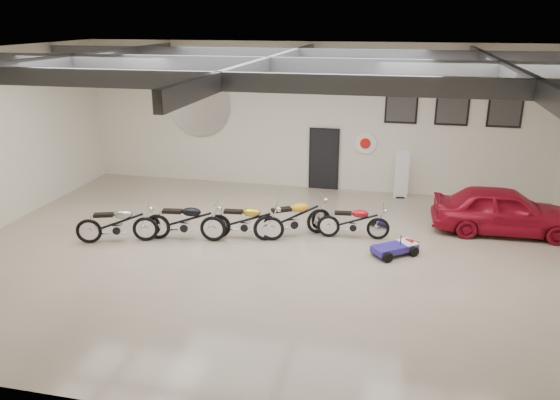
% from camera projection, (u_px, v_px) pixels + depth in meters
% --- Properties ---
extents(floor, '(16.00, 12.00, 0.01)m').
position_uv_depth(floor, '(270.00, 256.00, 13.88)').
color(floor, tan).
rests_on(floor, ground).
extents(ceiling, '(16.00, 12.00, 0.01)m').
position_uv_depth(ceiling, '(268.00, 53.00, 12.27)').
color(ceiling, slate).
rests_on(ceiling, back_wall).
extents(back_wall, '(16.00, 0.02, 5.00)m').
position_uv_depth(back_wall, '(311.00, 117.00, 18.62)').
color(back_wall, beige).
rests_on(back_wall, floor).
extents(ceiling_beams, '(15.80, 11.80, 0.32)m').
position_uv_depth(ceiling_beams, '(268.00, 64.00, 12.35)').
color(ceiling_beams, '#4E5055').
rests_on(ceiling_beams, ceiling).
extents(door, '(0.92, 0.08, 2.10)m').
position_uv_depth(door, '(324.00, 160.00, 18.94)').
color(door, black).
rests_on(door, back_wall).
extents(logo_plaque, '(2.30, 0.06, 1.16)m').
position_uv_depth(logo_plaque, '(199.00, 105.00, 19.31)').
color(logo_plaque, silver).
rests_on(logo_plaque, back_wall).
extents(poster_left, '(1.05, 0.08, 1.35)m').
position_uv_depth(poster_left, '(402.00, 103.00, 17.77)').
color(poster_left, black).
rests_on(poster_left, back_wall).
extents(poster_mid, '(1.05, 0.08, 1.35)m').
position_uv_depth(poster_mid, '(453.00, 104.00, 17.44)').
color(poster_mid, black).
rests_on(poster_mid, back_wall).
extents(poster_right, '(1.05, 0.08, 1.35)m').
position_uv_depth(poster_right, '(506.00, 106.00, 17.10)').
color(poster_right, black).
rests_on(poster_right, back_wall).
extents(oil_sign, '(0.72, 0.10, 0.72)m').
position_uv_depth(oil_sign, '(365.00, 143.00, 18.44)').
color(oil_sign, white).
rests_on(oil_sign, back_wall).
extents(banner_stand, '(0.49, 0.27, 1.70)m').
position_uv_depth(banner_stand, '(402.00, 173.00, 18.03)').
color(banner_stand, white).
rests_on(banner_stand, floor).
extents(motorcycle_silver, '(2.21, 1.30, 1.10)m').
position_uv_depth(motorcycle_silver, '(117.00, 223.00, 14.54)').
color(motorcycle_silver, silver).
rests_on(motorcycle_silver, floor).
extents(motorcycle_black, '(2.26, 0.93, 1.14)m').
position_uv_depth(motorcycle_black, '(185.00, 220.00, 14.67)').
color(motorcycle_black, silver).
rests_on(motorcycle_black, floor).
extents(motorcycle_gold, '(2.15, 0.84, 1.09)m').
position_uv_depth(motorcycle_gold, '(245.00, 220.00, 14.74)').
color(motorcycle_gold, silver).
rests_on(motorcycle_gold, floor).
extents(motorcycle_yellow, '(2.24, 1.75, 1.15)m').
position_uv_depth(motorcycle_yellow, '(293.00, 217.00, 14.89)').
color(motorcycle_yellow, silver).
rests_on(motorcycle_yellow, floor).
extents(motorcycle_red, '(1.96, 0.76, 1.00)m').
position_uv_depth(motorcycle_red, '(353.00, 221.00, 14.82)').
color(motorcycle_red, silver).
rests_on(motorcycle_red, floor).
extents(go_kart, '(1.53, 1.41, 0.52)m').
position_uv_depth(go_kart, '(399.00, 245.00, 13.87)').
color(go_kart, navy).
rests_on(go_kart, floor).
extents(vintage_car, '(1.66, 3.91, 1.32)m').
position_uv_depth(vintage_car, '(504.00, 210.00, 15.16)').
color(vintage_car, maroon).
rests_on(vintage_car, floor).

